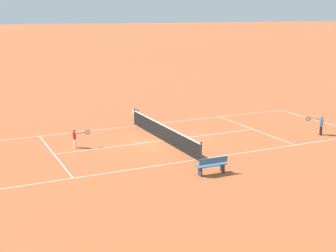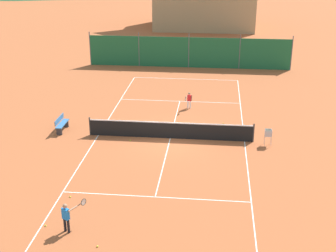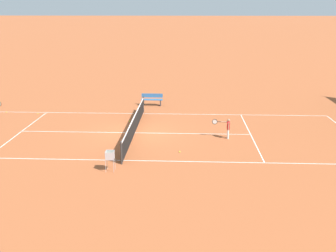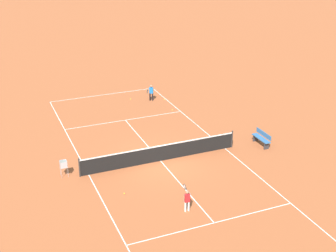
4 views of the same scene
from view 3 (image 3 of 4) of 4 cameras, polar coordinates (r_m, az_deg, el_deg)
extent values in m
plane|color=#A8542D|center=(21.92, -4.85, -0.99)|extent=(600.00, 600.00, 0.00)
cube|color=white|center=(25.82, -3.69, 1.81)|extent=(0.05, 23.85, 0.01)
cube|color=white|center=(18.10, -6.51, -4.97)|extent=(0.05, 23.85, 0.01)
cube|color=white|center=(22.03, 11.90, -1.21)|extent=(8.20, 0.05, 0.01)
cube|color=white|center=(23.61, -20.44, -0.70)|extent=(8.20, 0.05, 0.01)
cube|color=white|center=(21.92, -4.85, -0.98)|extent=(0.05, 12.80, 0.01)
cylinder|color=#2D2D2D|center=(26.12, -3.61, 3.18)|extent=(0.08, 0.08, 1.06)
cylinder|color=#2D2D2D|center=(17.50, -6.80, -3.92)|extent=(0.08, 0.08, 1.06)
cube|color=black|center=(21.78, -4.88, 0.15)|extent=(9.10, 0.02, 0.91)
cube|color=white|center=(21.65, -4.91, 1.35)|extent=(9.10, 0.04, 0.06)
cylinder|color=white|center=(21.01, 8.71, -1.20)|extent=(0.09, 0.09, 0.51)
cylinder|color=white|center=(21.17, 8.69, -1.06)|extent=(0.09, 0.09, 0.51)
cube|color=red|center=(20.96, 8.75, 0.05)|extent=(0.25, 0.15, 0.39)
sphere|color=#A37556|center=(20.87, 8.79, 0.83)|extent=(0.16, 0.16, 0.16)
cylinder|color=#A37556|center=(20.81, 8.77, -0.08)|extent=(0.06, 0.06, 0.39)
cylinder|color=#A37556|center=(21.05, 8.21, 0.59)|extent=(0.08, 0.40, 0.06)
cylinder|color=black|center=(21.04, 7.43, 0.61)|extent=(0.04, 0.18, 0.03)
torus|color=black|center=(21.03, 6.81, 0.63)|extent=(0.04, 0.28, 0.28)
cylinder|color=silver|center=(21.03, 6.81, 0.63)|extent=(0.02, 0.25, 0.25)
torus|color=black|center=(26.47, -23.22, 3.00)|extent=(0.15, 0.26, 0.28)
cylinder|color=silver|center=(26.47, -23.22, 3.00)|extent=(0.12, 0.22, 0.25)
sphere|color=#CCE033|center=(28.12, -22.38, 1.87)|extent=(0.07, 0.07, 0.07)
sphere|color=#CCE033|center=(18.94, 1.69, -3.75)|extent=(0.07, 0.07, 0.07)
sphere|color=#CCE033|center=(24.04, -5.58, 0.69)|extent=(0.07, 0.07, 0.07)
sphere|color=#CCE033|center=(26.99, -18.36, 1.71)|extent=(0.07, 0.07, 0.07)
cylinder|color=#B7B7BC|center=(17.16, -8.83, -5.35)|extent=(0.02, 0.02, 0.55)
cylinder|color=#B7B7BC|center=(16.85, -9.05, -5.79)|extent=(0.02, 0.02, 0.55)
cylinder|color=#B7B7BC|center=(17.09, -7.71, -5.39)|extent=(0.02, 0.02, 0.55)
cylinder|color=#B7B7BC|center=(16.78, -7.91, -5.83)|extent=(0.02, 0.02, 0.55)
cube|color=#B7B7BC|center=(16.86, -8.42, -4.70)|extent=(0.34, 0.34, 0.02)
cube|color=#B7B7BC|center=(16.84, -9.01, -4.17)|extent=(0.34, 0.02, 0.34)
cube|color=#B7B7BC|center=(16.77, -7.87, -4.20)|extent=(0.34, 0.02, 0.34)
cube|color=#B7B7BC|center=(16.96, -8.33, -3.98)|extent=(0.02, 0.34, 0.34)
cube|color=#B7B7BC|center=(16.65, -8.55, -4.39)|extent=(0.02, 0.34, 0.34)
sphere|color=#CCE033|center=(16.94, -8.74, -4.46)|extent=(0.07, 0.07, 0.07)
sphere|color=#CCE033|center=(16.96, -8.69, -4.43)|extent=(0.07, 0.07, 0.07)
sphere|color=#CCE033|center=(16.86, -8.36, -4.56)|extent=(0.07, 0.07, 0.07)
sphere|color=#CCE033|center=(16.81, -8.73, -4.63)|extent=(0.07, 0.07, 0.07)
sphere|color=#CCE033|center=(16.73, -8.25, -4.72)|extent=(0.07, 0.07, 0.07)
sphere|color=#CCE033|center=(16.75, -8.06, -4.68)|extent=(0.07, 0.07, 0.07)
sphere|color=#CCE033|center=(16.80, -8.57, -4.43)|extent=(0.07, 0.07, 0.07)
sphere|color=#CCE033|center=(16.81, -8.41, -4.42)|extent=(0.07, 0.07, 0.07)
sphere|color=#CCE033|center=(16.88, -8.02, -4.30)|extent=(0.07, 0.07, 0.07)
sphere|color=#CCE033|center=(16.82, -8.15, -4.39)|extent=(0.07, 0.07, 0.07)
sphere|color=#CCE033|center=(16.93, -8.19, -4.25)|extent=(0.07, 0.07, 0.07)
sphere|color=#CCE033|center=(16.95, -8.38, -4.23)|extent=(0.07, 0.07, 0.07)
sphere|color=#CCE033|center=(16.85, -8.21, -4.15)|extent=(0.07, 0.07, 0.07)
sphere|color=#CCE033|center=(16.72, -8.88, -4.35)|extent=(0.07, 0.07, 0.07)
sphere|color=#CCE033|center=(16.82, -8.36, -4.20)|extent=(0.07, 0.07, 0.07)
sphere|color=#CCE033|center=(16.93, -8.52, -4.05)|extent=(0.07, 0.07, 0.07)
cube|color=#336699|center=(27.80, -2.34, 3.85)|extent=(0.36, 1.50, 0.05)
cube|color=#336699|center=(27.89, -2.32, 4.45)|extent=(0.04, 1.50, 0.28)
cube|color=#333338|center=(27.80, -1.10, 3.40)|extent=(0.32, 0.06, 0.44)
cube|color=#333338|center=(27.90, -3.57, 3.42)|extent=(0.32, 0.06, 0.44)
camera|label=1|loc=(45.52, 13.79, 17.22)|focal=50.00mm
camera|label=2|loc=(32.48, -55.64, 16.39)|focal=50.00mm
camera|label=4|loc=(22.98, 64.71, 21.76)|focal=50.00mm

